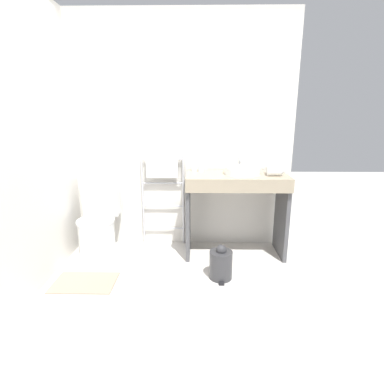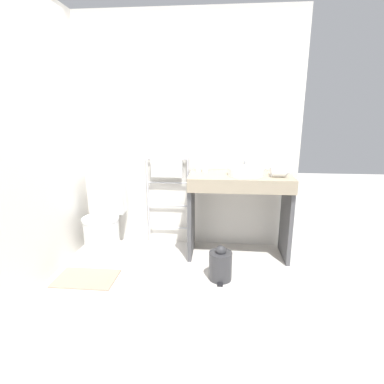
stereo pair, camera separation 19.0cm
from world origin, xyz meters
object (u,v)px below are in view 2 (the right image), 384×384
(toilet, at_px, (103,225))
(cup_near_edge, at_px, (205,168))
(sink_basin, at_px, (246,171))
(trash_bin, at_px, (220,265))
(towel_radiator, at_px, (167,181))
(cup_near_wall, at_px, (198,167))
(hair_dryer, at_px, (279,172))

(toilet, bearing_deg, cup_near_edge, 7.98)
(sink_basin, relative_size, trash_bin, 1.10)
(towel_radiator, distance_m, sink_basin, 0.91)
(cup_near_edge, bearing_deg, cup_near_wall, 153.28)
(toilet, relative_size, sink_basin, 2.07)
(sink_basin, xyz_separation_m, trash_bin, (-0.24, -0.52, -0.79))
(trash_bin, bearing_deg, cup_near_edge, 105.67)
(toilet, bearing_deg, cup_near_wall, 10.55)
(sink_basin, bearing_deg, hair_dryer, -10.39)
(trash_bin, bearing_deg, cup_near_wall, 110.46)
(trash_bin, bearing_deg, hair_dryer, 39.50)
(cup_near_edge, height_order, hair_dryer, hair_dryer)
(sink_basin, bearing_deg, cup_near_wall, 161.23)
(cup_near_edge, xyz_separation_m, hair_dryer, (0.74, -0.19, 0.00))
(sink_basin, height_order, cup_near_wall, cup_near_wall)
(sink_basin, distance_m, hair_dryer, 0.32)
(hair_dryer, relative_size, trash_bin, 0.54)
(towel_radiator, relative_size, sink_basin, 2.84)
(hair_dryer, distance_m, trash_bin, 1.07)
(sink_basin, bearing_deg, cup_near_edge, 162.71)
(sink_basin, height_order, trash_bin, sink_basin)
(towel_radiator, xyz_separation_m, trash_bin, (0.62, -0.76, -0.62))
(toilet, relative_size, cup_near_edge, 9.76)
(sink_basin, distance_m, cup_near_edge, 0.45)
(toilet, bearing_deg, towel_radiator, 21.16)
(sink_basin, height_order, hair_dryer, hair_dryer)
(towel_radiator, bearing_deg, sink_basin, -15.62)
(hair_dryer, height_order, trash_bin, hair_dryer)
(sink_basin, bearing_deg, toilet, -179.13)
(sink_basin, xyz_separation_m, hair_dryer, (0.32, -0.06, 0.00))
(towel_radiator, distance_m, trash_bin, 1.16)
(toilet, height_order, sink_basin, sink_basin)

